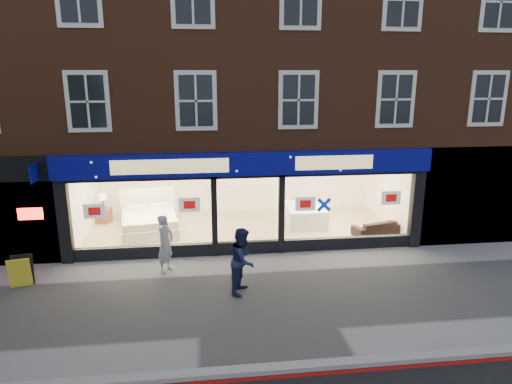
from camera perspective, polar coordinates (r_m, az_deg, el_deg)
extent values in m
plane|color=gray|center=(11.92, 0.62, -13.24)|extent=(120.00, 120.00, 0.00)
cube|color=#8C0A07|center=(9.33, 3.34, -22.08)|extent=(60.00, 0.10, 0.01)
cube|color=gray|center=(9.45, 3.11, -21.10)|extent=(60.00, 0.25, 0.12)
cube|color=tan|center=(16.70, -1.76, -4.66)|extent=(11.00, 4.50, 0.10)
cube|color=brown|center=(17.53, -2.49, 18.18)|extent=(19.00, 8.00, 6.70)
cube|color=#080B7B|center=(13.65, -0.94, 3.57)|extent=(11.40, 0.28, 0.70)
cube|color=black|center=(14.62, -0.98, -6.91)|extent=(11.00, 0.18, 0.40)
cube|color=black|center=(14.73, -22.82, -3.40)|extent=(0.35, 0.30, 2.60)
cube|color=black|center=(15.75, 19.35, -1.94)|extent=(0.35, 0.30, 2.60)
cube|color=white|center=(14.18, -14.15, -2.71)|extent=(4.20, 0.02, 2.10)
cube|color=white|center=(14.81, 11.64, -1.82)|extent=(4.20, 0.02, 2.10)
cube|color=white|center=(14.46, -1.06, -3.16)|extent=(1.80, 0.02, 2.10)
cube|color=silver|center=(18.50, -2.43, 1.30)|extent=(11.00, 0.20, 2.60)
cube|color=#FFEAC6|center=(16.03, -1.83, 3.97)|extent=(11.00, 4.50, 0.12)
cube|color=#FF140C|center=(14.84, -26.38, -2.46)|extent=(0.70, 0.04, 0.35)
cube|color=black|center=(16.76, 25.38, -0.33)|extent=(4.00, 0.40, 3.30)
cube|color=white|center=(16.58, -13.11, -4.30)|extent=(2.18, 2.46, 0.39)
cube|color=white|center=(16.48, -13.18, -3.21)|extent=(2.09, 2.36, 0.28)
cube|color=white|center=(17.56, -13.36, -1.63)|extent=(1.98, 0.40, 1.33)
cube|color=white|center=(17.18, -14.71, -1.85)|extent=(0.76, 0.45, 0.13)
cube|color=white|center=(17.20, -11.95, -1.67)|extent=(0.76, 0.45, 0.13)
cube|color=brown|center=(18.10, -18.46, -2.80)|extent=(0.57, 0.57, 0.55)
cube|color=white|center=(17.15, 6.13, -3.62)|extent=(1.44, 1.80, 0.23)
cube|color=white|center=(17.08, 6.15, -2.89)|extent=(1.44, 1.80, 0.23)
cube|color=white|center=(17.01, 6.17, -2.15)|extent=(1.44, 1.80, 0.23)
imported|color=black|center=(16.51, 14.79, -4.31)|extent=(1.78, 1.04, 0.49)
cube|color=yellow|center=(13.88, -27.31, -8.82)|extent=(0.62, 0.47, 0.87)
imported|color=#A7A9AF|center=(13.34, -11.25, -6.38)|extent=(0.66, 0.74, 1.70)
imported|color=#171E41|center=(11.95, -1.64, -8.53)|extent=(0.94, 1.04, 1.75)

